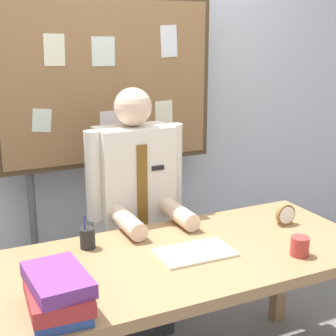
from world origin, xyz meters
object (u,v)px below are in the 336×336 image
desk (185,271)px  person (136,225)px  open_notebook (195,253)px  desk_clock (286,216)px  pen_holder (87,238)px  bulletin_board (108,87)px  book_stack (58,293)px  coffee_mug (300,246)px

desk → person: size_ratio=1.24×
open_notebook → desk_clock: (0.58, 0.11, 0.04)m
open_notebook → pen_holder: pen_holder is taller
bulletin_board → book_stack: size_ratio=6.05×
desk_clock → pen_holder: 1.01m
person → coffee_mug: 0.94m
person → book_stack: person is taller
desk → pen_holder: bearing=146.5°
bulletin_board → book_stack: (-0.62, -1.22, -0.57)m
desk_clock → coffee_mug: (-0.17, -0.32, -0.01)m
person → open_notebook: bearing=-86.5°
desk → bulletin_board: (0.00, 0.99, 0.72)m
desk_clock → pen_holder: pen_holder is taller
bulletin_board → pen_holder: size_ratio=11.79×
pen_holder → desk: bearing=-33.5°
bulletin_board → coffee_mug: size_ratio=21.95×
desk → book_stack: size_ratio=5.56×
pen_holder → open_notebook: bearing=-33.1°
open_notebook → coffee_mug: size_ratio=3.95×
open_notebook → coffee_mug: (0.41, -0.21, 0.04)m
desk → open_notebook: size_ratio=5.11×
book_stack → pen_holder: 0.54m
open_notebook → pen_holder: bearing=146.9°
person → pen_holder: bearing=-137.3°
book_stack → coffee_mug: 1.07m
bulletin_board → book_stack: 1.49m
book_stack → open_notebook: 0.70m
book_stack → coffee_mug: (1.07, 0.00, -0.03)m
open_notebook → coffee_mug: bearing=-27.5°
book_stack → person: bearing=53.0°
book_stack → desk_clock: book_stack is taller
pen_holder → bulletin_board: bearing=63.3°
open_notebook → pen_holder: (-0.41, 0.27, 0.04)m
person → desk_clock: person is taller
desk → bulletin_board: 1.23m
open_notebook → bulletin_board: bearing=92.1°
book_stack → desk: bearing=20.5°
person → desk_clock: (0.62, -0.51, 0.12)m
bulletin_board → desk: bearing=-90.0°
person → coffee_mug: bearing=-61.7°
bulletin_board → pen_holder: (-0.37, -0.74, -0.59)m
desk_clock → pen_holder: size_ratio=0.68×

